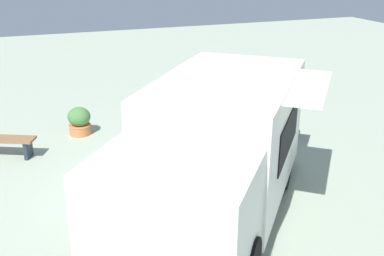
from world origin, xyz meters
TOP-DOWN VIEW (x-y plane):
  - ground_plane at (0.00, 0.00)m, footprint 40.00×40.00m
  - food_truck at (0.96, 0.33)m, footprint 5.70×5.26m
  - planter_flowering_near at (-3.83, -1.47)m, footprint 0.59×0.59m
  - planter_flowering_far at (-1.82, 3.56)m, footprint 0.58×0.58m
  - plaza_bench at (-3.04, -3.39)m, footprint 1.05×1.63m

SIDE VIEW (x-z plane):
  - ground_plane at x=0.00m, z-range 0.00..0.00m
  - planter_flowering_far at x=-1.82m, z-range -0.01..0.72m
  - plaza_bench at x=-3.04m, z-range 0.12..0.60m
  - planter_flowering_near at x=-3.83m, z-range 0.00..0.73m
  - food_truck at x=0.96m, z-range -0.04..2.35m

